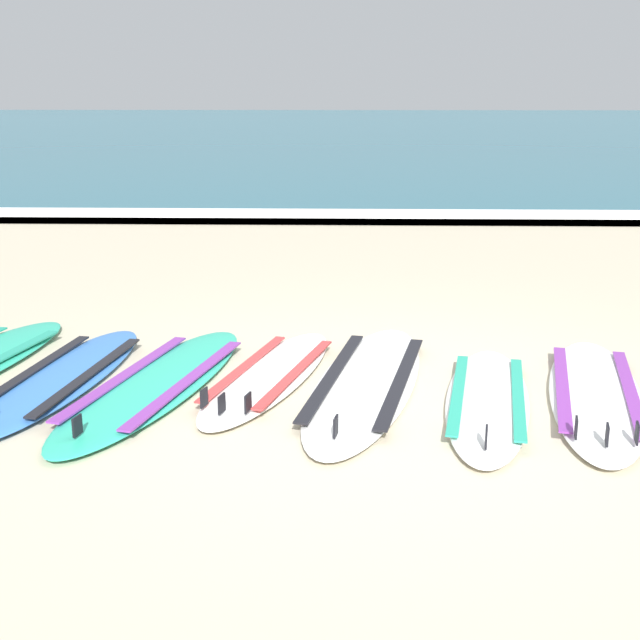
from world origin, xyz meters
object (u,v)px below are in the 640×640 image
surfboard_7 (595,393)px  surfboard_4 (270,375)px  surfboard_6 (487,400)px  surfboard_5 (367,382)px  surfboard_2 (61,378)px  surfboard_3 (157,383)px

surfboard_7 → surfboard_4: bearing=171.9°
surfboard_4 → surfboard_6: size_ratio=1.01×
surfboard_5 → surfboard_2: bearing=179.3°
surfboard_7 → surfboard_6: bearing=-169.4°
surfboard_3 → surfboard_7: 2.83m
surfboard_3 → surfboard_2: bearing=172.3°
surfboard_6 → surfboard_5: bearing=157.7°
surfboard_4 → surfboard_6: bearing=-17.1°
surfboard_2 → surfboard_4: size_ratio=1.09×
surfboard_3 → surfboard_5: 1.38m
surfboard_6 → surfboard_4: bearing=162.9°
surfboard_2 → surfboard_4: same height
surfboard_2 → surfboard_6: bearing=-6.8°
surfboard_3 → surfboard_7: bearing=-2.2°
surfboard_4 → surfboard_5: 0.66m
surfboard_2 → surfboard_3: bearing=-7.7°
surfboard_4 → surfboard_6: (1.40, -0.43, -0.00)m
surfboard_5 → surfboard_7: (1.45, -0.17, 0.00)m
surfboard_3 → surfboard_4: size_ratio=1.20×
surfboard_5 → surfboard_4: bearing=169.3°
surfboard_3 → surfboard_5: size_ratio=0.98×
surfboard_2 → surfboard_5: size_ratio=0.89×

